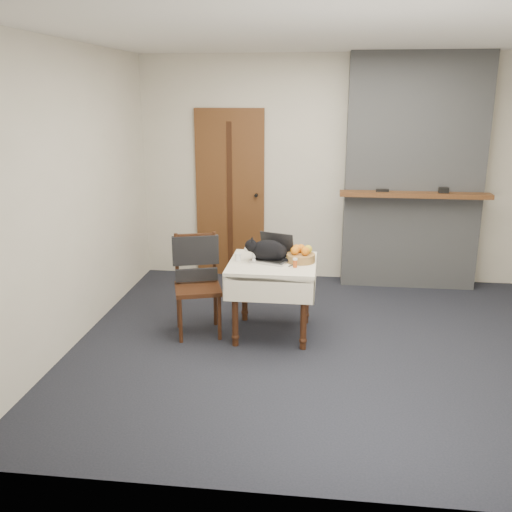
{
  "coord_description": "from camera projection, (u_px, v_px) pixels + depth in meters",
  "views": [
    {
      "loc": [
        -0.07,
        -4.7,
        2.17
      ],
      "look_at": [
        -0.67,
        0.16,
        0.76
      ],
      "focal_mm": 40.0,
      "sensor_mm": 36.0,
      "label": 1
    }
  ],
  "objects": [
    {
      "name": "door",
      "position": [
        230.0,
        194.0,
        6.82
      ],
      "size": [
        0.82,
        0.1,
        2.0
      ],
      "color": "brown",
      "rests_on": "ground"
    },
    {
      "name": "ground",
      "position": [
        328.0,
        346.0,
        5.07
      ],
      "size": [
        4.5,
        4.5,
        0.0
      ],
      "primitive_type": "plane",
      "color": "black",
      "rests_on": "ground"
    },
    {
      "name": "cat",
      "position": [
        269.0,
        251.0,
        5.14
      ],
      "size": [
        0.47,
        0.23,
        0.22
      ],
      "rotation": [
        0.0,
        0.0,
        0.15
      ],
      "color": "black",
      "rests_on": "side_table"
    },
    {
      "name": "fruit_basket",
      "position": [
        301.0,
        255.0,
        5.13
      ],
      "size": [
        0.26,
        0.26,
        0.15
      ],
      "color": "#9B693E",
      "rests_on": "side_table"
    },
    {
      "name": "laptop",
      "position": [
        273.0,
        254.0,
        5.18
      ],
      "size": [
        0.4,
        0.37,
        0.24
      ],
      "rotation": [
        0.0,
        0.0,
        -0.36
      ],
      "color": "#B7B7BC",
      "rests_on": "side_table"
    },
    {
      "name": "desk_clutter",
      "position": [
        298.0,
        262.0,
        5.12
      ],
      "size": [
        0.12,
        0.1,
        0.01
      ],
      "primitive_type": "cube",
      "rotation": [
        0.0,
        0.0,
        0.71
      ],
      "color": "black",
      "rests_on": "side_table"
    },
    {
      "name": "chair",
      "position": [
        197.0,
        270.0,
        5.27
      ],
      "size": [
        0.52,
        0.51,
        0.93
      ],
      "rotation": [
        0.0,
        0.0,
        0.3
      ],
      "color": "#36190E",
      "rests_on": "ground"
    },
    {
      "name": "chimney",
      "position": [
        413.0,
        174.0,
        6.37
      ],
      "size": [
        1.62,
        0.48,
        2.6
      ],
      "color": "gray",
      "rests_on": "ground"
    },
    {
      "name": "room_shell",
      "position": [
        335.0,
        140.0,
        5.03
      ],
      "size": [
        4.52,
        4.01,
        2.61
      ],
      "color": "beige",
      "rests_on": "ground"
    },
    {
      "name": "cream_jar",
      "position": [
        238.0,
        257.0,
        5.17
      ],
      "size": [
        0.06,
        0.06,
        0.07
      ],
      "primitive_type": "cylinder",
      "color": "white",
      "rests_on": "side_table"
    },
    {
      "name": "side_table",
      "position": [
        273.0,
        274.0,
        5.17
      ],
      "size": [
        0.78,
        0.78,
        0.7
      ],
      "color": "#36190E",
      "rests_on": "ground"
    },
    {
      "name": "pill_bottle",
      "position": [
        295.0,
        263.0,
        4.96
      ],
      "size": [
        0.04,
        0.04,
        0.08
      ],
      "color": "#B44616",
      "rests_on": "side_table"
    }
  ]
}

